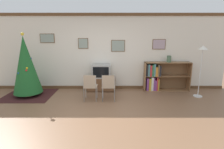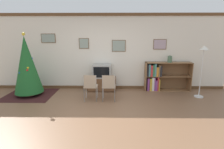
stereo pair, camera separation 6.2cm
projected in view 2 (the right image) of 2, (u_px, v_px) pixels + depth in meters
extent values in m
plane|color=brown|center=(97.00, 118.00, 4.25)|extent=(24.00, 24.00, 0.00)
cube|color=silver|center=(103.00, 52.00, 6.31)|extent=(8.94, 0.08, 2.70)
cube|color=brown|center=(103.00, 14.00, 5.97)|extent=(8.94, 0.03, 0.10)
cube|color=brown|center=(103.00, 87.00, 6.55)|extent=(8.94, 0.03, 0.10)
cube|color=brown|center=(48.00, 38.00, 6.18)|extent=(0.51, 0.02, 0.32)
cube|color=gray|center=(48.00, 38.00, 6.16)|extent=(0.47, 0.01, 0.28)
cube|color=brown|center=(84.00, 43.00, 6.20)|extent=(0.35, 0.02, 0.37)
cube|color=gray|center=(84.00, 43.00, 6.19)|extent=(0.32, 0.01, 0.33)
cube|color=brown|center=(119.00, 46.00, 6.20)|extent=(0.49, 0.02, 0.41)
cube|color=gray|center=(119.00, 46.00, 6.19)|extent=(0.45, 0.01, 0.37)
cube|color=brown|center=(160.00, 44.00, 6.17)|extent=(0.46, 0.02, 0.35)
cube|color=#A893A3|center=(160.00, 44.00, 6.16)|extent=(0.43, 0.01, 0.32)
cube|color=#381919|center=(30.00, 95.00, 5.85)|extent=(1.57, 1.42, 0.01)
cylinder|color=maroon|center=(30.00, 93.00, 5.84)|extent=(0.36, 0.36, 0.10)
cone|color=#1E5B28|center=(27.00, 65.00, 5.62)|extent=(0.90, 0.90, 1.83)
sphere|color=yellow|center=(23.00, 34.00, 5.41)|extent=(0.10, 0.10, 0.10)
sphere|color=red|center=(27.00, 70.00, 5.43)|extent=(0.06, 0.06, 0.06)
sphere|color=#1E4CB2|center=(32.00, 58.00, 5.64)|extent=(0.05, 0.05, 0.05)
sphere|color=silver|center=(26.00, 61.00, 5.76)|extent=(0.06, 0.06, 0.06)
sphere|color=#1E4CB2|center=(19.00, 73.00, 5.44)|extent=(0.05, 0.05, 0.05)
sphere|color=gold|center=(28.00, 68.00, 5.44)|extent=(0.06, 0.06, 0.06)
sphere|color=red|center=(25.00, 73.00, 5.90)|extent=(0.05, 0.05, 0.05)
sphere|color=#1E4CB2|center=(29.00, 53.00, 5.65)|extent=(0.04, 0.04, 0.04)
sphere|color=silver|center=(24.00, 48.00, 5.57)|extent=(0.04, 0.04, 0.04)
cube|color=#4C311E|center=(102.00, 90.00, 6.31)|extent=(0.95, 0.44, 0.05)
cube|color=brown|center=(102.00, 83.00, 6.26)|extent=(0.99, 0.46, 0.43)
cube|color=#9E9E99|center=(102.00, 71.00, 6.16)|extent=(0.65, 0.44, 0.47)
cube|color=black|center=(101.00, 72.00, 5.94)|extent=(0.54, 0.01, 0.37)
cube|color=tan|center=(91.00, 86.00, 5.33)|extent=(0.40, 0.40, 0.02)
cube|color=tan|center=(90.00, 82.00, 5.10)|extent=(0.35, 0.02, 0.38)
cylinder|color=#B2B2B2|center=(86.00, 91.00, 5.55)|extent=(0.02, 0.02, 0.42)
cylinder|color=#B2B2B2|center=(97.00, 91.00, 5.55)|extent=(0.02, 0.02, 0.42)
cylinder|color=#B2B2B2|center=(84.00, 95.00, 5.20)|extent=(0.02, 0.02, 0.42)
cylinder|color=#B2B2B2|center=(96.00, 95.00, 5.20)|extent=(0.02, 0.02, 0.42)
cylinder|color=#B2B2B2|center=(84.00, 89.00, 5.16)|extent=(0.02, 0.02, 0.82)
cylinder|color=#B2B2B2|center=(96.00, 89.00, 5.15)|extent=(0.02, 0.02, 0.82)
cube|color=tan|center=(109.00, 86.00, 5.32)|extent=(0.40, 0.40, 0.02)
cube|color=tan|center=(109.00, 82.00, 5.09)|extent=(0.35, 0.02, 0.38)
cylinder|color=#B2B2B2|center=(103.00, 91.00, 5.55)|extent=(0.02, 0.02, 0.42)
cylinder|color=#B2B2B2|center=(115.00, 91.00, 5.54)|extent=(0.02, 0.02, 0.42)
cylinder|color=#B2B2B2|center=(103.00, 95.00, 5.20)|extent=(0.02, 0.02, 0.42)
cylinder|color=#B2B2B2|center=(115.00, 95.00, 5.19)|extent=(0.02, 0.02, 0.42)
cylinder|color=#B2B2B2|center=(103.00, 89.00, 5.15)|extent=(0.02, 0.02, 0.82)
cylinder|color=#B2B2B2|center=(115.00, 89.00, 5.15)|extent=(0.02, 0.02, 0.82)
cube|color=olive|center=(145.00, 76.00, 6.24)|extent=(0.02, 0.36, 1.03)
cube|color=olive|center=(190.00, 77.00, 6.22)|extent=(0.02, 0.36, 1.03)
cube|color=olive|center=(169.00, 63.00, 6.12)|extent=(1.61, 0.36, 0.02)
cube|color=olive|center=(167.00, 90.00, 6.34)|extent=(1.61, 0.36, 0.02)
cube|color=olive|center=(168.00, 76.00, 6.23)|extent=(1.57, 0.36, 0.02)
cube|color=brown|center=(166.00, 75.00, 6.40)|extent=(1.61, 0.01, 1.03)
cube|color=#7A3D7F|center=(148.00, 84.00, 6.28)|extent=(0.07, 0.30, 0.45)
cube|color=gold|center=(150.00, 84.00, 6.24)|extent=(0.07, 0.23, 0.43)
cube|color=silver|center=(152.00, 84.00, 6.25)|extent=(0.07, 0.27, 0.48)
cube|color=#7A3D7F|center=(154.00, 84.00, 6.24)|extent=(0.05, 0.24, 0.47)
cube|color=#7A3D7F|center=(156.00, 85.00, 6.27)|extent=(0.06, 0.29, 0.37)
cube|color=#B73333|center=(157.00, 84.00, 6.24)|extent=(0.04, 0.25, 0.49)
cube|color=gold|center=(159.00, 85.00, 6.25)|extent=(0.04, 0.26, 0.42)
cube|color=#232328|center=(147.00, 70.00, 6.13)|extent=(0.05, 0.24, 0.41)
cube|color=teal|center=(149.00, 70.00, 6.12)|extent=(0.06, 0.21, 0.42)
cube|color=#B73333|center=(151.00, 71.00, 6.15)|extent=(0.07, 0.27, 0.39)
cube|color=#337547|center=(153.00, 70.00, 6.14)|extent=(0.05, 0.26, 0.41)
cube|color=teal|center=(155.00, 70.00, 6.14)|extent=(0.05, 0.26, 0.44)
cube|color=orange|center=(157.00, 72.00, 6.12)|extent=(0.08, 0.21, 0.33)
cube|color=#756047|center=(159.00, 70.00, 6.15)|extent=(0.04, 0.29, 0.40)
cube|color=#232328|center=(160.00, 71.00, 6.14)|extent=(0.05, 0.26, 0.36)
cylinder|color=#47664C|center=(170.00, 59.00, 6.08)|extent=(0.15, 0.15, 0.22)
torus|color=#47664C|center=(170.00, 56.00, 6.06)|extent=(0.13, 0.13, 0.03)
cylinder|color=silver|center=(199.00, 96.00, 5.67)|extent=(0.28, 0.28, 0.03)
cylinder|color=silver|center=(201.00, 74.00, 5.50)|extent=(0.03, 0.03, 1.50)
cone|color=white|center=(204.00, 48.00, 5.31)|extent=(0.28, 0.28, 0.12)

